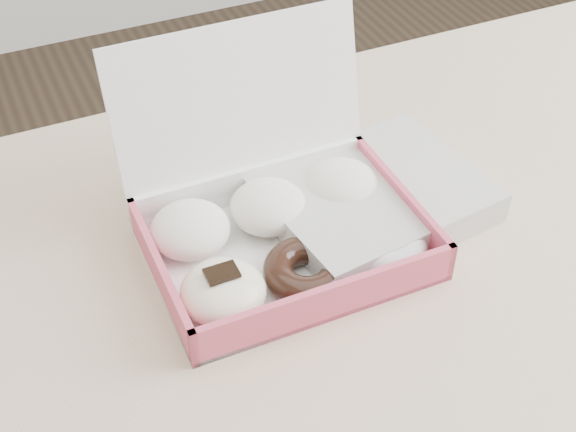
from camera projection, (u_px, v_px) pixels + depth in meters
name	position (u px, v px, depth m)	size (l,w,h in m)	color
table	(473.00, 300.00, 0.87)	(1.20, 0.80, 0.75)	tan
donut_box	(278.00, 223.00, 0.80)	(0.27, 0.24, 0.19)	white
newspapers	(373.00, 198.00, 0.85)	(0.22, 0.18, 0.04)	beige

